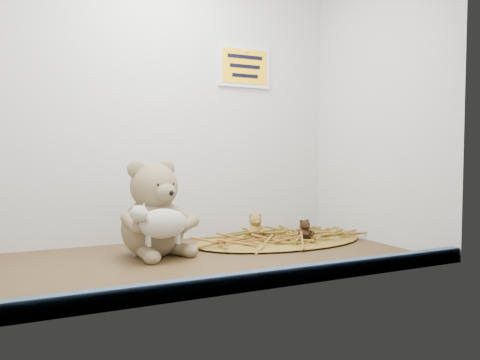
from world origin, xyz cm
name	(u,v)px	position (x,y,z in cm)	size (l,w,h in cm)	color
alcove_shell	(175,83)	(0.00, 9.00, 45.00)	(120.40, 60.20, 90.40)	#3A2514
front_rail	(237,282)	(0.00, -28.80, 1.80)	(119.28, 2.20, 3.60)	#384D6C
straw_bed	(280,240)	(33.59, 12.31, 0.52)	(53.96, 31.33, 1.04)	brown
main_teddy	(153,208)	(-5.67, 10.62, 12.47)	(20.12, 21.23, 24.95)	#907E59
toy_lamb	(163,224)	(-5.67, 1.68, 9.48)	(15.88, 9.69, 10.26)	beige
mini_teddy_tan	(255,225)	(27.60, 16.72, 4.88)	(6.18, 6.53, 7.67)	olive
mini_teddy_brown	(305,229)	(39.57, 7.90, 4.18)	(5.05, 5.33, 6.26)	black
wall_sign	(244,67)	(30.00, 29.40, 55.00)	(16.00, 1.20, 11.00)	#FFB50D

